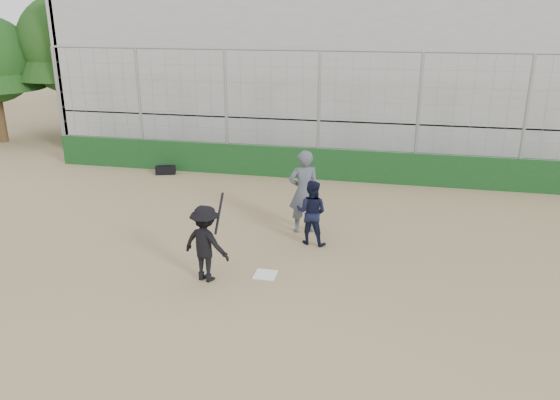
% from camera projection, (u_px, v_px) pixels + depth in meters
% --- Properties ---
extents(ground, '(90.00, 90.00, 0.00)m').
position_uv_depth(ground, '(265.00, 275.00, 11.12)').
color(ground, brown).
rests_on(ground, ground).
extents(home_plate, '(0.44, 0.44, 0.02)m').
position_uv_depth(home_plate, '(265.00, 275.00, 11.11)').
color(home_plate, white).
rests_on(home_plate, ground).
extents(backstop, '(18.10, 0.25, 4.04)m').
position_uv_depth(backstop, '(318.00, 150.00, 17.27)').
color(backstop, '#113715').
rests_on(backstop, ground).
extents(bleachers, '(20.25, 6.70, 6.98)m').
position_uv_depth(bleachers, '(338.00, 71.00, 21.20)').
color(bleachers, gray).
rests_on(bleachers, ground).
extents(tree_left, '(4.48, 4.48, 7.00)m').
position_uv_depth(tree_left, '(66.00, 30.00, 22.08)').
color(tree_left, '#331E12').
rests_on(tree_left, ground).
extents(batter_at_plate, '(1.13, 0.85, 1.73)m').
position_uv_depth(batter_at_plate, '(206.00, 243.00, 10.70)').
color(batter_at_plate, black).
rests_on(batter_at_plate, ground).
extents(catcher_crouched, '(0.85, 0.72, 1.05)m').
position_uv_depth(catcher_crouched, '(311.00, 223.00, 12.46)').
color(catcher_crouched, black).
rests_on(catcher_crouched, ground).
extents(umpire, '(0.86, 0.71, 1.83)m').
position_uv_depth(umpire, '(304.00, 196.00, 13.05)').
color(umpire, '#434955').
rests_on(umpire, ground).
extents(equipment_bag, '(0.69, 0.45, 0.31)m').
position_uv_depth(equipment_bag, '(166.00, 170.00, 18.03)').
color(equipment_bag, black).
rests_on(equipment_bag, ground).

